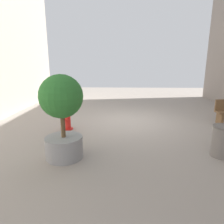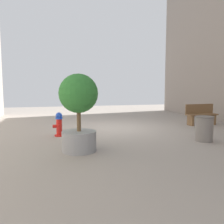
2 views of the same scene
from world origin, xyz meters
name	(u,v)px [view 1 (image 1 of 2)]	position (x,y,z in m)	size (l,w,h in m)	color
ground_plane	(131,121)	(0.00, 0.00, 0.00)	(23.40, 23.40, 0.00)	gray
fire_hydrant	(68,118)	(2.37, 1.16, 0.43)	(0.40, 0.42, 0.85)	red
planter_tree	(62,112)	(1.90, 3.34, 1.20)	(1.05, 1.05, 2.10)	gray
trash_bin	(223,141)	(-2.15, 3.13, 0.41)	(0.58, 0.58, 0.81)	slate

